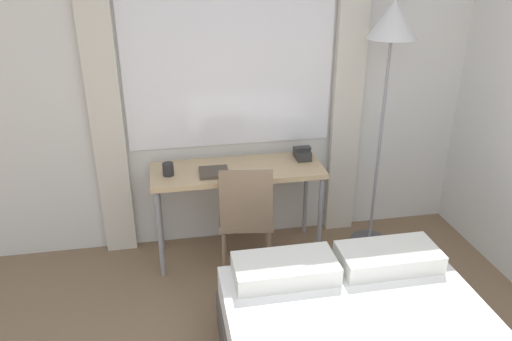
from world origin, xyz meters
TOP-DOWN VIEW (x-y plane):
  - wall_back_with_window at (-0.01, 2.70)m, footprint 4.80×0.13m
  - desk at (-0.06, 2.38)m, footprint 1.31×0.48m
  - desk_chair at (-0.03, 2.15)m, footprint 0.46×0.46m
  - standing_lamp at (1.06, 2.32)m, footprint 0.36×0.36m
  - telephone at (0.48, 2.47)m, footprint 0.13×0.17m
  - book at (-0.24, 2.31)m, footprint 0.22×0.21m
  - mug at (-0.58, 2.34)m, footprint 0.08×0.08m

SIDE VIEW (x-z plane):
  - desk_chair at x=-0.03m, z-range 0.05..0.94m
  - desk at x=-0.06m, z-range 0.31..1.08m
  - book at x=-0.24m, z-range 0.77..0.79m
  - telephone at x=0.48m, z-range 0.76..0.86m
  - mug at x=-0.58m, z-range 0.76..0.86m
  - wall_back_with_window at x=-0.01m, z-range 0.00..2.70m
  - standing_lamp at x=1.06m, z-range 0.69..2.66m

